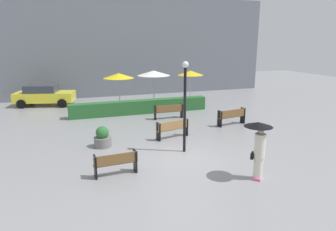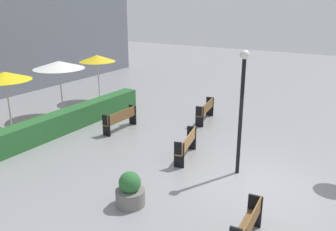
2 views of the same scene
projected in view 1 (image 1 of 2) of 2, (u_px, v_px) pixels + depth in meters
ground_plane at (184, 158)px, 12.75m from camera, size 60.00×60.00×0.00m
bench_mid_center at (173, 128)px, 15.24m from camera, size 1.77×0.71×0.90m
bench_far_right at (232, 116)px, 17.59m from camera, size 1.85×0.64×0.92m
bench_near_left at (116, 162)px, 11.04m from camera, size 1.60×0.45×0.84m
bench_back_row at (169, 110)px, 19.06m from camera, size 1.88×0.41×0.89m
pedestrian_with_umbrella at (259, 143)px, 10.56m from camera, size 0.98×0.98×2.07m
planter_pot at (103, 138)px, 14.04m from camera, size 0.80×0.80×0.97m
lamp_post at (185, 98)px, 12.95m from camera, size 0.28×0.28×3.95m
patio_umbrella_yellow at (119, 76)px, 21.72m from camera, size 2.16×2.16×2.50m
patio_umbrella_white at (154, 73)px, 21.91m from camera, size 2.36×2.36×2.66m
patio_umbrella_yellow_far at (191, 73)px, 23.26m from camera, size 1.94×1.94×2.53m
hedge_strip at (140, 107)px, 20.42m from camera, size 9.24×0.70×0.90m
building_facade at (115, 47)px, 26.41m from camera, size 28.00×1.20×8.43m
parked_car at (44, 95)px, 22.80m from camera, size 4.50×2.76×1.57m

